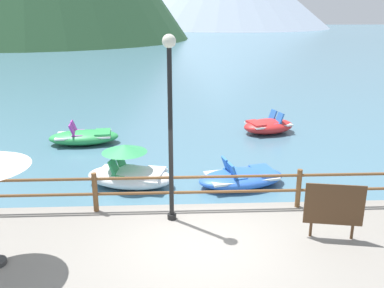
# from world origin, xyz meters

# --- Properties ---
(ground_plane) EXTENTS (200.00, 200.00, 0.00)m
(ground_plane) POSITION_xyz_m (0.00, 40.00, 0.00)
(ground_plane) COLOR #477084
(dock_railing) EXTENTS (23.92, 0.12, 0.95)m
(dock_railing) POSITION_xyz_m (-0.00, 1.55, 0.98)
(dock_railing) COLOR brown
(dock_railing) RESTS_ON promenade_dock
(lamp_post) EXTENTS (0.28, 0.28, 4.04)m
(lamp_post) POSITION_xyz_m (-0.61, 1.08, 2.84)
(lamp_post) COLOR black
(lamp_post) RESTS_ON promenade_dock
(sign_board) EXTENTS (1.17, 0.26, 1.19)m
(sign_board) POSITION_xyz_m (2.67, 0.11, 1.13)
(sign_board) COLOR beige
(sign_board) RESTS_ON promenade_dock
(pedal_boat_0) EXTENTS (2.77, 1.86, 0.81)m
(pedal_boat_0) POSITION_xyz_m (1.41, 3.79, 0.24)
(pedal_boat_0) COLOR blue
(pedal_boat_0) RESTS_ON ground
(pedal_boat_1) EXTENTS (2.71, 1.53, 0.85)m
(pedal_boat_1) POSITION_xyz_m (-3.95, 8.02, 0.27)
(pedal_boat_1) COLOR green
(pedal_boat_1) RESTS_ON ground
(pedal_boat_3) EXTENTS (2.46, 1.94, 0.89)m
(pedal_boat_3) POSITION_xyz_m (3.38, 9.17, 0.30)
(pedal_boat_3) COLOR red
(pedal_boat_3) RESTS_ON ground
(pedal_boat_4) EXTENTS (2.78, 1.93, 1.25)m
(pedal_boat_4) POSITION_xyz_m (-1.83, 3.92, 0.41)
(pedal_boat_4) COLOR white
(pedal_boat_4) RESTS_ON ground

